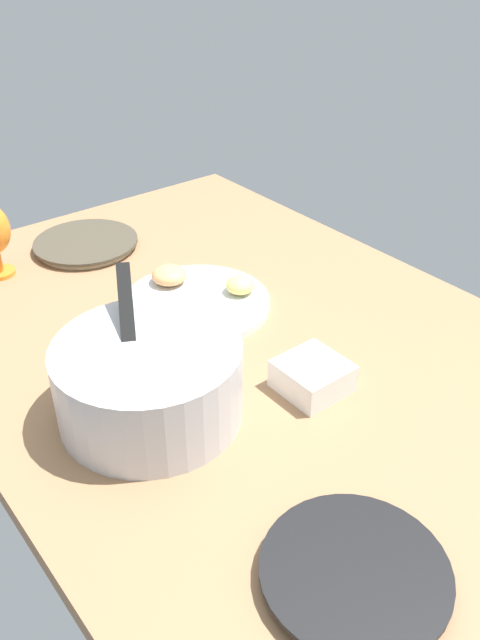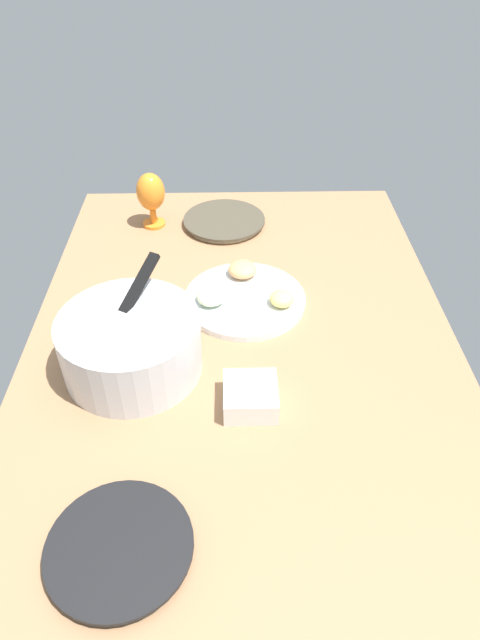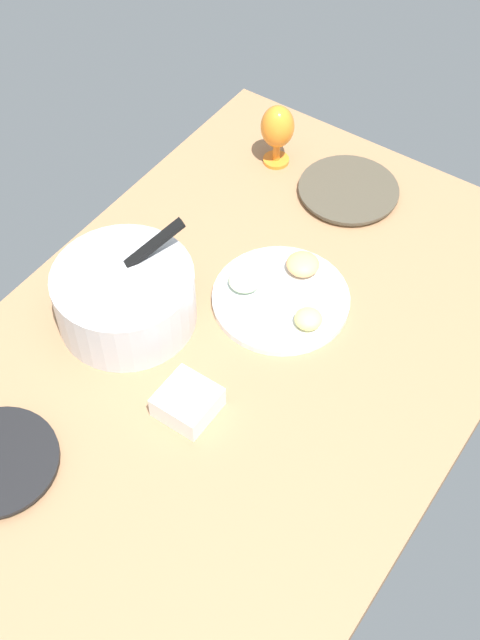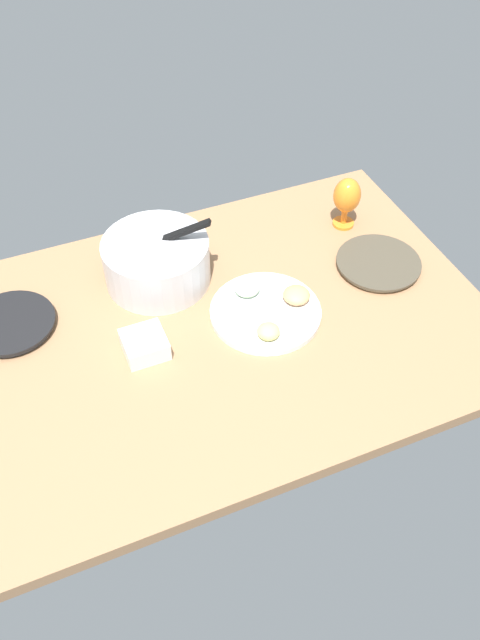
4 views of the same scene
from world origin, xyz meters
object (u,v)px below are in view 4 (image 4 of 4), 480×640
at_px(fruit_platter, 267,309).
at_px(hurricane_glass_orange, 347,197).
at_px(dinner_plate_right, 378,264).
at_px(square_bowl_white, 145,344).
at_px(mixing_bowl, 157,260).
at_px(dinner_plate_left, 11,324).

xyz_separation_m(fruit_platter, hurricane_glass_orange, (0.40, 0.27, 0.09)).
distance_m(dinner_plate_right, square_bowl_white, 0.76).
relative_size(dinner_plate_right, fruit_platter, 0.82).
height_order(dinner_plate_right, square_bowl_white, square_bowl_white).
distance_m(dinner_plate_right, fruit_platter, 0.40).
height_order(dinner_plate_right, mixing_bowl, mixing_bowl).
distance_m(fruit_platter, hurricane_glass_orange, 0.49).
xyz_separation_m(dinner_plate_left, mixing_bowl, (0.44, 0.03, 0.06)).
xyz_separation_m(mixing_bowl, fruit_platter, (0.24, -0.26, -0.06)).
bearing_deg(square_bowl_white, mixing_bowl, 65.05).
height_order(mixing_bowl, hurricane_glass_orange, mixing_bowl).
bearing_deg(dinner_plate_left, square_bowl_white, -35.66).
xyz_separation_m(dinner_plate_left, fruit_platter, (0.68, -0.23, 0.00)).
relative_size(dinner_plate_right, square_bowl_white, 2.29).
height_order(mixing_bowl, fruit_platter, mixing_bowl).
bearing_deg(fruit_platter, mixing_bowl, 133.08).
bearing_deg(mixing_bowl, dinner_plate_right, -17.83).
xyz_separation_m(mixing_bowl, square_bowl_white, (-0.12, -0.26, -0.04)).
bearing_deg(dinner_plate_right, square_bowl_white, -175.80).
bearing_deg(dinner_plate_right, fruit_platter, -172.53).
distance_m(dinner_plate_left, square_bowl_white, 0.39).
distance_m(dinner_plate_left, mixing_bowl, 0.45).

